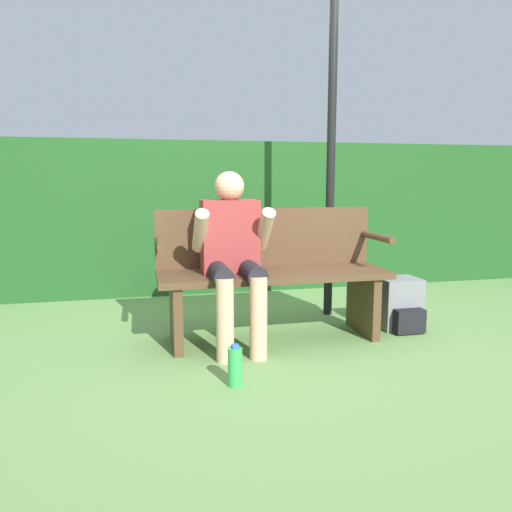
{
  "coord_description": "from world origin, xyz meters",
  "views": [
    {
      "loc": [
        -0.9,
        -3.3,
        1.12
      ],
      "look_at": [
        -0.15,
        -0.1,
        0.62
      ],
      "focal_mm": 35.0,
      "sensor_mm": 36.0,
      "label": 1
    }
  ],
  "objects_px": {
    "backpack": "(399,305)",
    "water_bottle": "(235,366)",
    "person_seated": "(233,249)",
    "signpost": "(332,127)",
    "park_bench": "(271,273)",
    "parked_car": "(270,195)"
  },
  "relations": [
    {
      "from": "backpack",
      "to": "parked_car",
      "type": "distance_m",
      "value": 13.14
    },
    {
      "from": "park_bench",
      "to": "signpost",
      "type": "bearing_deg",
      "value": 37.73
    },
    {
      "from": "backpack",
      "to": "water_bottle",
      "type": "distance_m",
      "value": 1.62
    },
    {
      "from": "signpost",
      "to": "parked_car",
      "type": "distance_m",
      "value": 12.75
    },
    {
      "from": "person_seated",
      "to": "park_bench",
      "type": "bearing_deg",
      "value": 21.64
    },
    {
      "from": "signpost",
      "to": "person_seated",
      "type": "bearing_deg",
      "value": -146.93
    },
    {
      "from": "backpack",
      "to": "water_bottle",
      "type": "relative_size",
      "value": 1.63
    },
    {
      "from": "person_seated",
      "to": "parked_car",
      "type": "xyz_separation_m",
      "value": [
        3.67,
        13.02,
        -0.07
      ]
    },
    {
      "from": "park_bench",
      "to": "person_seated",
      "type": "height_order",
      "value": "person_seated"
    },
    {
      "from": "person_seated",
      "to": "water_bottle",
      "type": "bearing_deg",
      "value": -99.63
    },
    {
      "from": "parked_car",
      "to": "signpost",
      "type": "bearing_deg",
      "value": -84.25
    },
    {
      "from": "backpack",
      "to": "water_bottle",
      "type": "bearing_deg",
      "value": -151.16
    },
    {
      "from": "park_bench",
      "to": "backpack",
      "type": "height_order",
      "value": "park_bench"
    },
    {
      "from": "person_seated",
      "to": "signpost",
      "type": "xyz_separation_m",
      "value": [
        0.92,
        0.6,
        0.87
      ]
    },
    {
      "from": "water_bottle",
      "to": "signpost",
      "type": "distance_m",
      "value": 2.19
    },
    {
      "from": "park_bench",
      "to": "parked_car",
      "type": "bearing_deg",
      "value": 75.36
    },
    {
      "from": "park_bench",
      "to": "water_bottle",
      "type": "xyz_separation_m",
      "value": [
        -0.42,
        -0.8,
        -0.36
      ]
    },
    {
      "from": "signpost",
      "to": "parked_car",
      "type": "xyz_separation_m",
      "value": [
        2.74,
        12.42,
        -0.94
      ]
    },
    {
      "from": "backpack",
      "to": "signpost",
      "type": "distance_m",
      "value": 1.5
    },
    {
      "from": "person_seated",
      "to": "signpost",
      "type": "bearing_deg",
      "value": 33.07
    },
    {
      "from": "park_bench",
      "to": "person_seated",
      "type": "bearing_deg",
      "value": -158.36
    },
    {
      "from": "park_bench",
      "to": "parked_car",
      "type": "xyz_separation_m",
      "value": [
        3.37,
        12.9,
        0.13
      ]
    }
  ]
}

